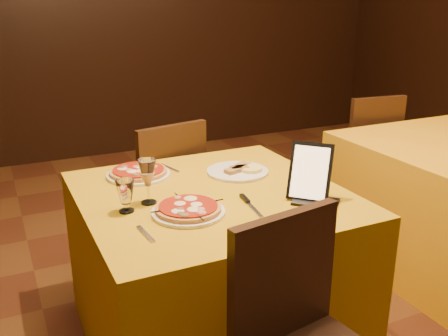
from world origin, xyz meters
name	(u,v)px	position (x,y,z in m)	size (l,w,h in m)	color
wall_back	(115,15)	(0.00, 3.50, 1.40)	(6.00, 0.01, 2.80)	black
main_table	(212,269)	(-0.41, 0.28, 0.38)	(1.10, 1.10, 0.75)	#C2920C
side_table	(448,202)	(1.20, 0.39, 0.38)	(1.10, 1.10, 0.75)	orange
chair_main_far	(157,195)	(-0.41, 1.07, 0.46)	(0.38, 0.38, 0.91)	black
chair_side_far	(358,153)	(1.20, 1.22, 0.46)	(0.47, 0.47, 0.91)	black
pizza_near	(188,210)	(-0.59, 0.11, 0.77)	(0.29, 0.29, 0.03)	white
pizza_far	(138,173)	(-0.64, 0.62, 0.77)	(0.30, 0.30, 0.03)	white
cutlet_dish	(237,170)	(-0.20, 0.46, 0.76)	(0.30, 0.30, 0.03)	white
wine_glass	(148,181)	(-0.69, 0.28, 0.84)	(0.07, 0.07, 0.19)	#FFD490
water_glass	(126,196)	(-0.80, 0.24, 0.81)	(0.08, 0.08, 0.13)	white
tablet	(310,172)	(-0.08, 0.04, 0.87)	(0.17, 0.01, 0.24)	black
knife	(252,207)	(-0.34, 0.05, 0.75)	(0.20, 0.02, 0.01)	silver
fork_near	(146,234)	(-0.79, 0.01, 0.75)	(0.15, 0.02, 0.01)	#BABAC2
fork_far	(169,168)	(-0.47, 0.66, 0.75)	(0.16, 0.02, 0.01)	silver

